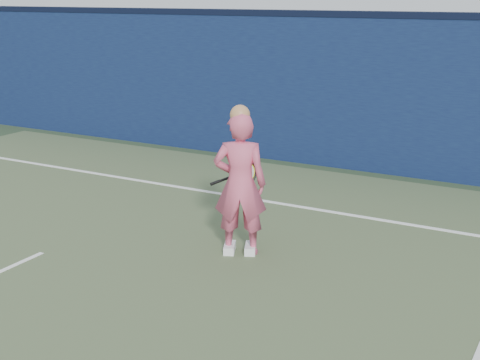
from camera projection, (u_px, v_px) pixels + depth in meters
The scene contains 4 objects.
backstop_wall at pixel (262, 87), 11.95m from camera, with size 24.00×0.40×2.50m, color #0D163C.
wall_cap at pixel (262, 13), 11.60m from camera, with size 24.00×0.42×0.10m, color black.
player at pixel (240, 184), 7.47m from camera, with size 0.70×0.60×1.72m.
racket at pixel (243, 173), 7.94m from camera, with size 0.44×0.46×0.32m.
Camera 1 is at (5.44, -4.15, 2.89)m, focal length 50.00 mm.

